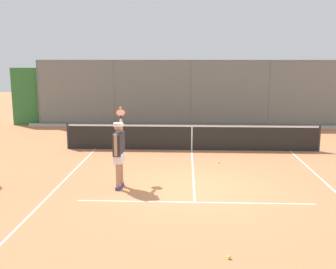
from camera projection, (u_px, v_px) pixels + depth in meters
ground_plane at (194, 189)px, 10.86m from camera, size 60.00×60.00×0.00m
court_line_markings at (195, 205)px, 9.65m from camera, size 7.56×10.36×0.01m
fence_backdrop at (191, 97)px, 20.88m from camera, size 18.67×1.37×3.39m
tennis_net at (192, 137)px, 15.33m from camera, size 9.71×0.09×1.07m
tennis_player at (119, 149)px, 10.77m from camera, size 0.39×1.48×2.10m
tennis_ball_near_net at (219, 162)px, 13.52m from camera, size 0.07×0.07×0.07m
tennis_ball_by_sideline at (229, 257)px, 7.07m from camera, size 0.07×0.07×0.07m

